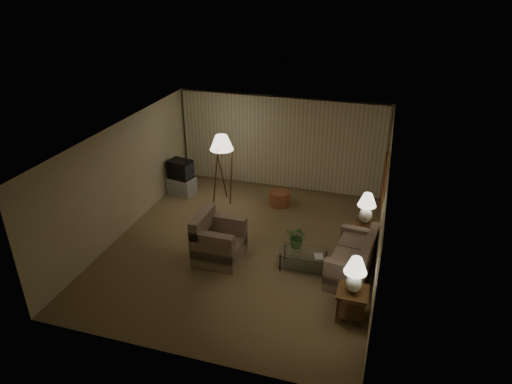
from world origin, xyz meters
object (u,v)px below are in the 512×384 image
at_px(tv_cabinet, 182,186).
at_px(crt_tv, 180,169).
at_px(armchair, 219,242).
at_px(ottoman, 280,198).
at_px(side_table_near, 352,299).
at_px(table_lamp_far, 367,206).
at_px(coffee_table, 303,258).
at_px(floor_lamp, 222,168).
at_px(table_lamp_near, 355,272).
at_px(vase, 297,248).
at_px(side_table_far, 364,230).
at_px(sofa, 351,260).

bearing_deg(tv_cabinet, crt_tv, 0.00).
relative_size(armchair, ottoman, 1.78).
height_order(side_table_near, table_lamp_far, table_lamp_far).
bearing_deg(side_table_near, table_lamp_far, 90.00).
bearing_deg(ottoman, armchair, -102.61).
xyz_separation_m(side_table_near, coffee_table, (-1.15, 1.25, -0.14)).
bearing_deg(coffee_table, side_table_near, -47.50).
xyz_separation_m(table_lamp_far, ottoman, (-2.35, 1.40, -0.83)).
height_order(crt_tv, floor_lamp, floor_lamp).
xyz_separation_m(side_table_near, crt_tv, (-5.20, 3.83, 0.35)).
bearing_deg(ottoman, table_lamp_far, -30.73).
height_order(table_lamp_near, floor_lamp, floor_lamp).
bearing_deg(side_table_near, crt_tv, 143.59).
xyz_separation_m(side_table_near, vase, (-1.30, 1.25, 0.08)).
xyz_separation_m(side_table_far, coffee_table, (-1.15, -1.35, -0.12)).
distance_m(table_lamp_near, vase, 1.88).
bearing_deg(crt_tv, side_table_near, -24.08).
height_order(sofa, table_lamp_far, table_lamp_far).
xyz_separation_m(sofa, vase, (-1.15, -0.10, 0.13)).
distance_m(armchair, crt_tv, 3.54).
xyz_separation_m(side_table_far, crt_tv, (-5.20, 1.23, 0.37)).
distance_m(coffee_table, ottoman, 3.00).
bearing_deg(armchair, table_lamp_near, -109.22).
height_order(side_table_near, tv_cabinet, side_table_near).
height_order(side_table_far, coffee_table, side_table_far).
xyz_separation_m(armchair, table_lamp_near, (3.00, -1.08, 0.59)).
relative_size(table_lamp_far, crt_tv, 1.04).
distance_m(sofa, side_table_near, 1.36).
distance_m(table_lamp_near, ottoman, 4.71).
relative_size(sofa, vase, 11.84).
distance_m(crt_tv, vase, 4.69).
bearing_deg(ottoman, tv_cabinet, -176.78).
distance_m(crt_tv, ottoman, 2.91).
xyz_separation_m(floor_lamp, ottoman, (1.55, 0.25, -0.81)).
distance_m(tv_cabinet, vase, 4.69).
height_order(side_table_near, coffee_table, side_table_near).
bearing_deg(floor_lamp, vase, -43.79).
bearing_deg(floor_lamp, table_lamp_far, -16.37).
distance_m(armchair, side_table_far, 3.36).
relative_size(armchair, coffee_table, 0.99).
height_order(table_lamp_near, table_lamp_far, table_lamp_far).
xyz_separation_m(side_table_near, side_table_far, (-0.00, 2.60, -0.02)).
bearing_deg(armchair, vase, -83.78).
relative_size(side_table_far, coffee_table, 0.57).
bearing_deg(coffee_table, table_lamp_far, 49.68).
bearing_deg(table_lamp_far, floor_lamp, 163.63).
bearing_deg(crt_tv, table_lamp_near, -24.08).
relative_size(table_lamp_far, ottoman, 1.24).
bearing_deg(armchair, tv_cabinet, 39.34).
distance_m(sofa, floor_lamp, 4.50).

